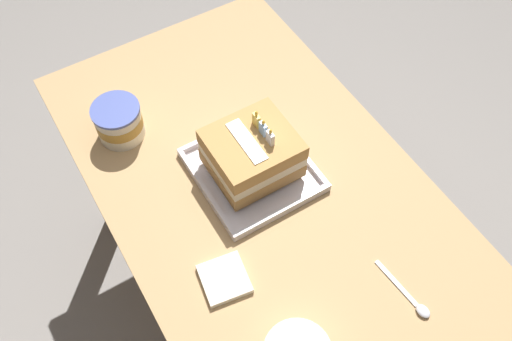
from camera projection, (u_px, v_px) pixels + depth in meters
name	position (u px, v px, depth m)	size (l,w,h in m)	color
ground_plane	(258.00, 295.00, 1.97)	(8.00, 8.00, 0.00)	gray
dining_table	(259.00, 205.00, 1.43)	(1.23, 0.73, 0.75)	tan
foil_tray	(252.00, 171.00, 1.36)	(0.29, 0.27, 0.02)	silver
birthday_cake	(252.00, 153.00, 1.29)	(0.18, 0.20, 0.16)	#B8884A
ice_cream_tub	(119.00, 121.00, 1.39)	(0.12, 0.12, 0.10)	silver
serving_spoon_near_tray	(416.00, 303.00, 1.17)	(0.16, 0.03, 0.01)	silver
napkin_pile	(224.00, 279.00, 1.20)	(0.11, 0.11, 0.02)	silver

